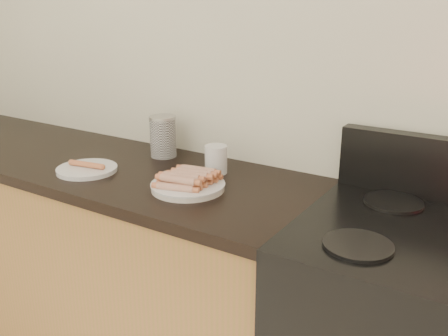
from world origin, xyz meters
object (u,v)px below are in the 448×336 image
Objects in this scene: canister at (163,136)px; mug at (216,159)px; side_plate at (87,169)px; main_plate at (188,187)px.

canister reaches higher than mug.
canister reaches higher than side_plate.
canister is at bearing 168.71° from mug.
canister is 1.61× the size of mug.
main_plate is at bearing 6.80° from side_plate.
side_plate is at bearing -173.20° from main_plate.
main_plate is at bearing -39.25° from canister.
main_plate is at bearing -85.76° from mug.
mug reaches higher than main_plate.
canister is at bearing 140.75° from main_plate.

